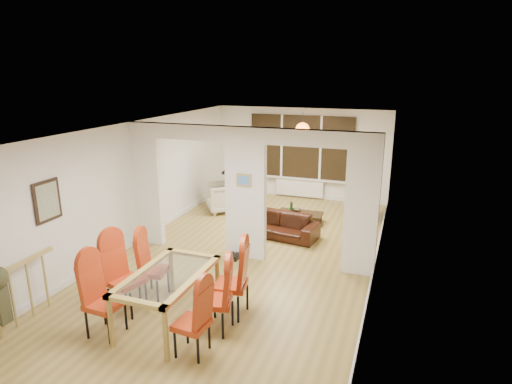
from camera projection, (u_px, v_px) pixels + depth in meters
The scene contains 24 objects.
floor at pixel (246, 256), 8.62m from camera, with size 5.00×9.00×0.01m, color olive.
room_walls at pixel (246, 194), 8.26m from camera, with size 5.00×9.00×2.60m, color silver, non-canonical shape.
divider_wall at pixel (246, 194), 8.26m from camera, with size 5.00×0.18×2.60m, color white.
bay_window_blinds at pixel (301, 147), 12.23m from camera, with size 3.00×0.08×1.80m, color black.
radiator at pixel (300, 188), 12.53m from camera, with size 1.40×0.08×0.50m, color white.
pendant_light at pixel (303, 130), 10.93m from camera, with size 0.36×0.36×0.36m, color orange.
stair_newel at pixel (26, 285), 6.30m from camera, with size 0.40×1.20×1.10m, color #A7914C, non-canonical shape.
wall_poster at pixel (47, 201), 6.81m from camera, with size 0.04×0.52×0.67m, color gray.
pillar_photo at pixel (244, 180), 8.09m from camera, with size 0.30×0.03×0.25m, color #4C8CD8.
dining_table at pixel (169, 298), 6.26m from camera, with size 0.94×1.67×0.78m, color olive, non-canonical shape.
dining_chair_la at pixel (104, 298), 5.92m from camera, with size 0.45×0.45×1.12m, color #9B2C0F, non-canonical shape.
dining_chair_lb at pixel (126, 276), 6.50m from camera, with size 0.47×0.47×1.17m, color #9B2C0F, non-canonical shape.
dining_chair_lc at pixel (153, 267), 6.96m from camera, with size 0.42×0.42×1.04m, color #9B2C0F, non-canonical shape.
dining_chair_ra at pixel (191, 319), 5.52m from camera, with size 0.41×0.41×1.02m, color #9B2C0F, non-canonical shape.
dining_chair_rb at pixel (216, 296), 6.02m from camera, with size 0.43×0.43×1.07m, color #9B2C0F, non-canonical shape.
dining_chair_rc at pixel (231, 279), 6.42m from camera, with size 0.46×0.46×1.15m, color #9B2C0F, non-canonical shape.
sofa at pixel (278, 225), 9.61m from camera, with size 1.81×0.71×0.53m, color black.
armchair at pixel (223, 197), 11.30m from camera, with size 0.85×0.82×0.77m, color beige.
person at pixel (230, 177), 11.09m from camera, with size 0.45×0.68×1.87m, color black.
television at pixel (365, 206), 10.78m from camera, with size 0.14×1.07×0.62m, color black.
coffee_table at pixel (299, 217), 10.52m from camera, with size 1.09×0.55×0.25m, color black, non-canonical shape.
bottle at pixel (291, 207), 10.49m from camera, with size 0.07×0.07×0.27m, color #143F19.
bowl at pixel (296, 210), 10.60m from camera, with size 0.21×0.21×0.05m, color black.
shoes at pixel (233, 256), 8.48m from camera, with size 0.24×0.25×0.10m, color black, non-canonical shape.
Camera 1 is at (2.85, -7.41, 3.59)m, focal length 30.00 mm.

